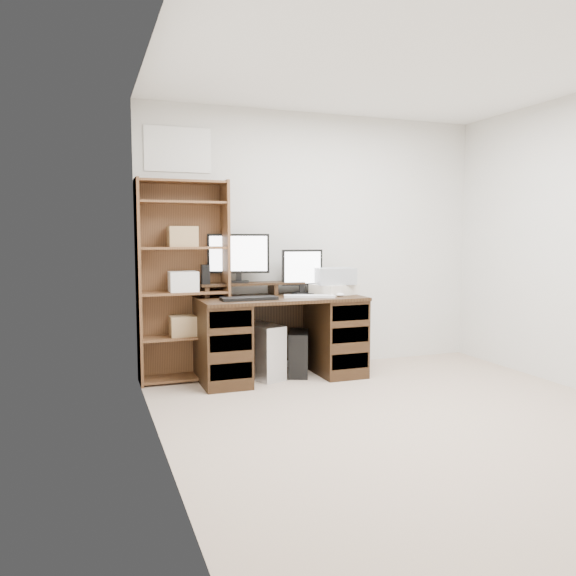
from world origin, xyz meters
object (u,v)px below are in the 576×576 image
bookshelf (183,279)px  monitor_small (302,270)px  printer (334,289)px  monitor_wide (238,255)px  tower_black (299,353)px  desk (280,336)px  tower_silver (261,351)px

bookshelf → monitor_small: bearing=-4.9°
monitor_small → bookshelf: 1.12m
printer → monitor_wide: bearing=144.7°
printer → tower_black: 0.69m
tower_black → bookshelf: bearing=-167.3°
tower_black → bookshelf: 1.28m
tower_black → printer: bearing=19.8°
desk → bookshelf: bookshelf is taller
tower_silver → tower_black: size_ratio=1.11×
monitor_wide → tower_black: monitor_wide is taller
monitor_wide → bookshelf: bookshelf is taller
monitor_small → tower_silver: size_ratio=0.86×
tower_silver → monitor_small: bearing=-10.0°
desk → tower_black: desk is taller
tower_black → bookshelf: (-1.05, 0.18, 0.71)m
desk → bookshelf: (-0.85, 0.21, 0.53)m
tower_silver → tower_black: bearing=-21.6°
bookshelf → monitor_wide: bearing=3.1°
monitor_small → printer: size_ratio=1.09×
printer → bookshelf: bearing=151.0°
monitor_small → tower_silver: 0.85m
monitor_wide → monitor_small: bearing=4.9°
monitor_small → bookshelf: bookshelf is taller
desk → tower_silver: desk is taller
printer → monitor_small: bearing=139.8°
tower_black → monitor_wide: bearing=-179.3°
desk → tower_black: 0.27m
monitor_wide → tower_silver: bearing=-33.1°
desk → monitor_small: monitor_small is taller
desk → monitor_wide: 0.84m
tower_black → tower_silver: bearing=-161.0°
desk → monitor_wide: monitor_wide is taller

